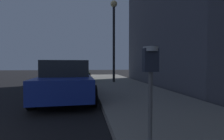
{
  "coord_description": "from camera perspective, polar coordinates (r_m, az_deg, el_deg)",
  "views": [
    {
      "loc": [
        3.54,
        -1.18,
        1.29
      ],
      "look_at": [
        4.07,
        2.12,
        1.18
      ],
      "focal_mm": 27.05,
      "sensor_mm": 36.0,
      "label": 1
    }
  ],
  "objects": [
    {
      "name": "car_blue",
      "position": [
        6.48,
        -15.14,
        -3.45
      ],
      "size": [
        2.09,
        4.27,
        1.43
      ],
      "color": "navy",
      "rests_on": "ground"
    },
    {
      "name": "car_black",
      "position": [
        24.5,
        -10.67,
        0.46
      ],
      "size": [
        2.24,
        4.23,
        1.43
      ],
      "color": "black",
      "rests_on": "ground"
    },
    {
      "name": "parking_meter",
      "position": [
        2.22,
        12.84,
        -0.88
      ],
      "size": [
        0.19,
        0.19,
        1.37
      ],
      "color": "#59595B",
      "rests_on": "sidewalk"
    },
    {
      "name": "street_lamp",
      "position": [
        11.36,
        0.62,
        14.0
      ],
      "size": [
        0.44,
        0.44,
        5.31
      ],
      "color": "black",
      "rests_on": "sidewalk"
    },
    {
      "name": "car_green",
      "position": [
        12.0,
        -12.34,
        -1.0
      ],
      "size": [
        2.19,
        4.09,
        1.43
      ],
      "color": "#19592D",
      "rests_on": "ground"
    },
    {
      "name": "car_white",
      "position": [
        18.47,
        -11.19,
        0.05
      ],
      "size": [
        2.12,
        4.19,
        1.43
      ],
      "color": "silver",
      "rests_on": "ground"
    }
  ]
}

